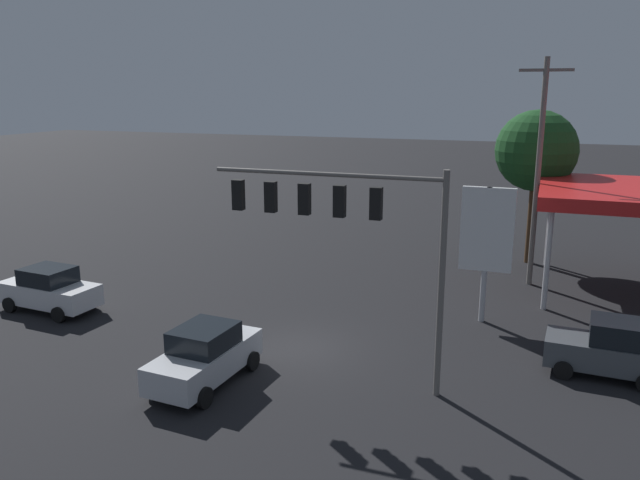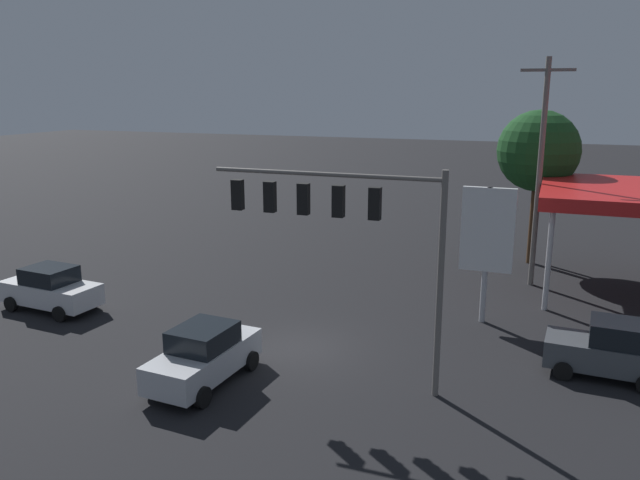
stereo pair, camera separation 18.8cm
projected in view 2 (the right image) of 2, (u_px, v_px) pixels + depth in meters
ground_plane at (301, 348)px, 23.19m from camera, size 200.00×200.00×0.00m
traffic_signal_assembly at (341, 218)px, 19.45m from camera, size 7.61×0.43×7.10m
utility_pole at (540, 169)px, 29.39m from camera, size 2.40×0.26×10.82m
price_sign at (487, 234)px, 24.97m from camera, size 2.09×0.27×5.60m
sedan_waiting at (51, 289)px, 27.00m from camera, size 4.53×2.33×1.93m
hatchback_crossing at (608, 350)px, 20.69m from camera, size 3.89×2.12×1.97m
sedan_far at (204, 355)px, 20.28m from camera, size 2.30×4.52×1.93m
street_tree at (538, 151)px, 33.13m from camera, size 4.32×4.32×8.35m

